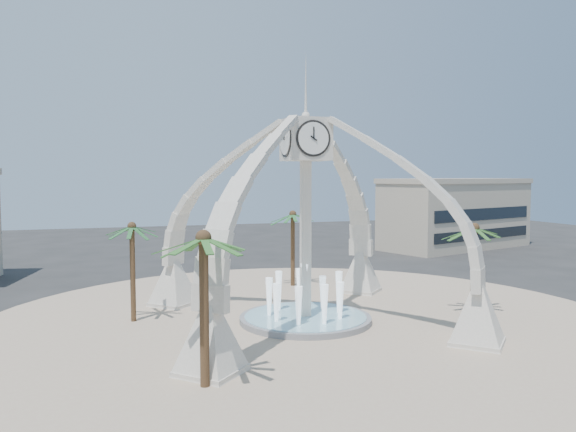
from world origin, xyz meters
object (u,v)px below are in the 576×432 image
object	(u,v)px
palm_west	(132,228)
palm_south	(203,240)
palm_north	(293,215)
clock_tower	(306,216)
fountain	(305,318)
palm_east	(475,229)

from	to	relation	value
palm_west	palm_south	xyz separation A→B (m)	(2.33, -11.96, 0.48)
palm_north	palm_south	bearing A→B (deg)	-118.21
clock_tower	palm_west	bearing A→B (deg)	161.09
clock_tower	fountain	bearing A→B (deg)	90.00
palm_south	fountain	bearing A→B (deg)	48.44
fountain	palm_west	size ratio (longest dim) A/B	1.23
clock_tower	palm_north	bearing A→B (deg)	75.26
clock_tower	palm_north	distance (m)	11.37
palm_east	palm_north	world-z (taller)	palm_north
palm_east	palm_west	size ratio (longest dim) A/B	0.98
clock_tower	palm_east	distance (m)	10.99
fountain	palm_south	size ratio (longest dim) A/B	1.12
palm_east	palm_south	bearing A→B (deg)	-159.26
palm_east	palm_north	xyz separation A→B (m)	(-7.94, 12.56, 0.23)
fountain	palm_west	world-z (taller)	palm_west
palm_west	palm_north	bearing A→B (deg)	30.61
fountain	palm_south	bearing A→B (deg)	-131.56
clock_tower	palm_west	xyz separation A→B (m)	(-9.92, 3.40, -0.73)
palm_west	palm_north	distance (m)	14.87
palm_east	palm_west	distance (m)	21.34
clock_tower	palm_north	xyz separation A→B (m)	(2.89, 10.97, -0.74)
fountain	palm_east	xyz separation A→B (m)	(10.83, -1.59, 5.24)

